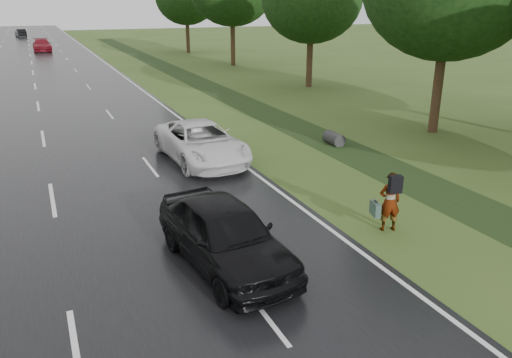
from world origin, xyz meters
name	(u,v)px	position (x,y,z in m)	size (l,w,h in m)	color
road	(32,66)	(0.00, 45.00, 0.02)	(14.00, 180.00, 0.04)	black
edge_stripe_east	(105,63)	(6.75, 45.00, 0.04)	(0.12, 180.00, 0.01)	silver
center_line	(32,66)	(0.00, 45.00, 0.04)	(0.12, 180.00, 0.01)	silver
drainage_ditch	(253,107)	(11.50, 18.71, 0.04)	(2.20, 120.00, 0.56)	#1C3213
pedestrian	(389,201)	(8.18, 2.06, 0.85)	(0.79, 0.79, 1.64)	#A5998C
white_pickup	(201,142)	(5.50, 9.95, 0.78)	(2.45, 5.30, 1.47)	silver
dark_sedan	(225,234)	(3.50, 2.00, 0.83)	(1.86, 4.63, 1.58)	black
far_car_red	(42,45)	(1.47, 60.53, 0.78)	(2.07, 5.09, 1.48)	maroon
far_car_dark	(21,33)	(-1.00, 90.00, 0.70)	(1.40, 4.01, 1.32)	black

